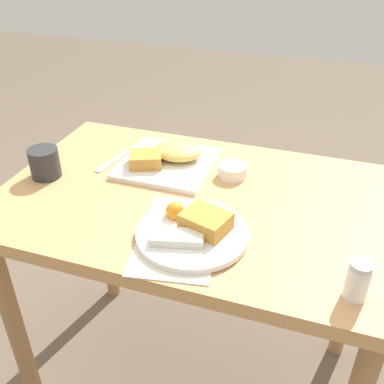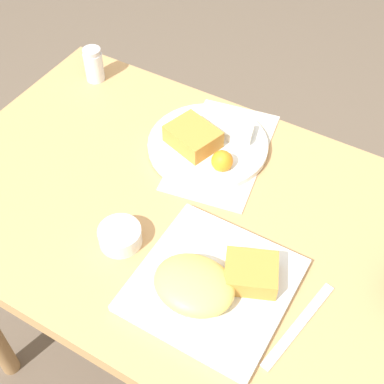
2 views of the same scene
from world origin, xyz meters
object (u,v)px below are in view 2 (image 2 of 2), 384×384
Objects in this scene: plate_oval_far at (207,143)px; salt_shaker at (94,66)px; sauce_ramekin at (120,236)px; butter_knife at (299,325)px; plate_square_near at (211,283)px.

salt_shaker reaches higher than plate_oval_far.
sauce_ramekin is 0.34m from butter_knife.
salt_shaker is 0.43× the size of butter_knife.
plate_oval_far is 1.32× the size of butter_knife.
salt_shaker reaches higher than butter_knife.
plate_oval_far is 3.23× the size of sauce_ramekin.
sauce_ramekin is (-0.19, 0.01, -0.00)m from plate_square_near.
sauce_ramekin is at bearing 102.02° from butter_knife.
salt_shaker is 0.76m from butter_knife.
butter_knife is (0.67, -0.35, -0.03)m from salt_shaker.
salt_shaker is (-0.35, 0.08, 0.02)m from plate_oval_far.
plate_oval_far is at bearing 120.48° from plate_square_near.
sauce_ramekin is 0.41× the size of butter_knife.
plate_square_near is at bearing -1.54° from sauce_ramekin.
plate_oval_far is at bearing 60.14° from butter_knife.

